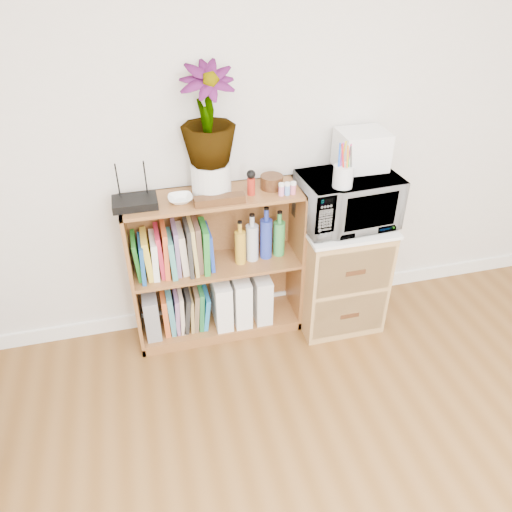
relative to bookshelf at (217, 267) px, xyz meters
name	(u,v)px	position (x,y,z in m)	size (l,w,h in m)	color
skirting_board	(267,299)	(0.35, 0.14, -0.42)	(4.00, 0.02, 0.10)	white
bookshelf	(217,267)	(0.00, 0.00, 0.00)	(1.00, 0.30, 0.95)	brown
wicker_unit	(338,273)	(0.75, -0.08, -0.12)	(0.50, 0.45, 0.70)	#9E7542
microwave	(347,200)	(0.75, -0.08, 0.39)	(0.53, 0.36, 0.30)	white
pen_cup	(343,176)	(0.66, -0.19, 0.60)	(0.11, 0.11, 0.12)	silver
small_appliance	(361,150)	(0.85, 0.01, 0.65)	(0.27, 0.22, 0.21)	white
router	(135,202)	(-0.41, -0.02, 0.50)	(0.23, 0.16, 0.04)	black
white_bowl	(180,199)	(-0.18, -0.03, 0.49)	(0.13, 0.13, 0.03)	white
plant_pot	(211,179)	(0.00, 0.02, 0.56)	(0.21, 0.21, 0.18)	silver
potted_plant	(208,116)	(0.00, 0.02, 0.90)	(0.28, 0.28, 0.50)	#306E2C
trinket_box	(220,200)	(0.02, -0.10, 0.50)	(0.27, 0.07, 0.04)	#3D2410
kokeshi_doll	(251,186)	(0.20, -0.04, 0.52)	(0.04, 0.04, 0.10)	maroon
wooden_bowl	(272,182)	(0.33, 0.01, 0.51)	(0.12, 0.12, 0.07)	#351A0E
paint_jars	(287,190)	(0.39, -0.09, 0.50)	(0.11, 0.04, 0.06)	#CD7296
file_box	(151,312)	(-0.41, 0.00, -0.26)	(0.09, 0.23, 0.29)	gray
magazine_holder_left	(221,300)	(0.01, -0.01, -0.25)	(0.10, 0.25, 0.32)	white
magazine_holder_mid	(240,297)	(0.13, -0.01, -0.24)	(0.10, 0.26, 0.32)	white
magazine_holder_right	(260,294)	(0.26, -0.01, -0.25)	(0.10, 0.25, 0.32)	silver
cookbooks	(174,250)	(-0.24, 0.00, 0.16)	(0.44, 0.20, 0.31)	#1F7420
liquor_bottles	(266,236)	(0.30, 0.00, 0.17)	(0.39, 0.07, 0.32)	gold
lower_books	(184,309)	(-0.22, 0.00, -0.27)	(0.29, 0.19, 0.28)	#C65523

